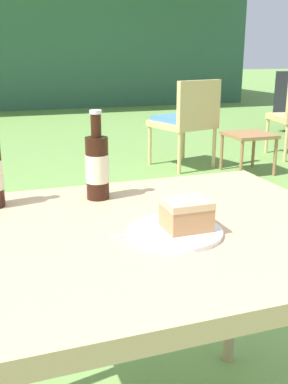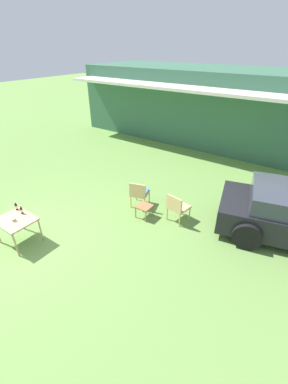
{
  "view_description": "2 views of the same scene",
  "coord_description": "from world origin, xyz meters",
  "views": [
    {
      "loc": [
        -0.34,
        -0.88,
        1.07
      ],
      "look_at": [
        0.0,
        0.1,
        0.75
      ],
      "focal_mm": 42.0,
      "sensor_mm": 36.0,
      "label": 1
    },
    {
      "loc": [
        5.45,
        -2.3,
        4.4
      ],
      "look_at": [
        1.98,
        2.59,
        0.9
      ],
      "focal_mm": 24.0,
      "sensor_mm": 36.0,
      "label": 2
    }
  ],
  "objects": [
    {
      "name": "wicker_chair_cushioned",
      "position": [
        1.46,
        3.09,
        0.48
      ],
      "size": [
        0.63,
        0.64,
        0.85
      ],
      "rotation": [
        0.0,
        0.0,
        3.43
      ],
      "color": "tan",
      "rests_on": "ground_plane"
    },
    {
      "name": "garden_side_table",
      "position": [
        1.92,
        2.7,
        0.32
      ],
      "size": [
        0.4,
        0.41,
        0.37
      ],
      "color": "#996B42",
      "rests_on": "ground_plane"
    },
    {
      "name": "patio_table",
      "position": [
        0.0,
        0.0,
        0.63
      ],
      "size": [
        0.89,
        0.75,
        0.7
      ],
      "color": "tan",
      "rests_on": "ground_plane"
    },
    {
      "name": "cake_on_plate",
      "position": [
        0.03,
        -0.06,
        0.73
      ],
      "size": [
        0.2,
        0.2,
        0.07
      ],
      "color": "white",
      "rests_on": "patio_table"
    },
    {
      "name": "cola_bottle_near",
      "position": [
        -0.08,
        0.24,
        0.79
      ],
      "size": [
        0.06,
        0.06,
        0.23
      ],
      "color": "black",
      "rests_on": "patio_table"
    },
    {
      "name": "fork",
      "position": [
        -0.03,
        -0.05,
        0.71
      ],
      "size": [
        0.19,
        0.03,
        0.01
      ],
      "color": "silver",
      "rests_on": "patio_table"
    }
  ]
}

